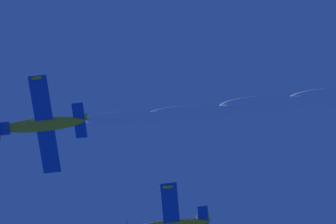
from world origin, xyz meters
TOP-DOWN VIEW (x-y plane):
  - airplane_lead at (-5.88, 5.25)m, footprint 9.28×8.22m

SIDE VIEW (x-z plane):
  - airplane_lead at x=-5.88m, z-range 60.13..63.17m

